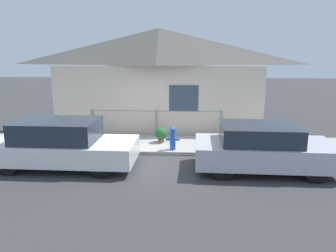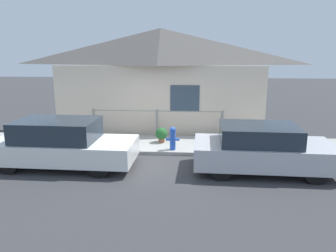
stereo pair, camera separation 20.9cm
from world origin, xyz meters
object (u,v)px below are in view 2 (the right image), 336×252
car_left (62,144)px  fire_hydrant (173,138)px  potted_plant_near_hydrant (161,134)px  car_right (262,149)px

car_left → fire_hydrant: bearing=26.5°
car_left → potted_plant_near_hydrant: car_left is taller
car_left → fire_hydrant: (3.11, 1.47, -0.16)m
car_right → potted_plant_near_hydrant: 3.79m
car_right → potted_plant_near_hydrant: bearing=144.0°
car_right → potted_plant_near_hydrant: (-2.99, 2.32, -0.25)m
car_right → fire_hydrant: bearing=151.8°
car_left → fire_hydrant: size_ratio=5.45×
car_left → potted_plant_near_hydrant: 3.54m
car_left → potted_plant_near_hydrant: bearing=42.3°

